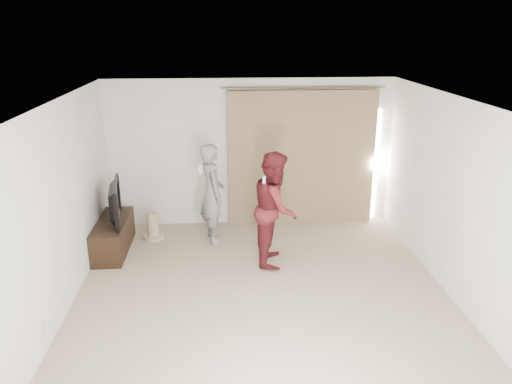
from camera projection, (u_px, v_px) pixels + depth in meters
floor at (263, 299)px, 6.60m from camera, size 5.50×5.50×0.00m
wall_back at (250, 153)px, 8.79m from camera, size 5.00×0.04×2.60m
wall_left at (58, 213)px, 6.02m from camera, size 0.04×5.50×2.60m
ceiling at (264, 102)px, 5.77m from camera, size 5.00×5.50×0.01m
curtain at (302, 159)px, 8.81m from camera, size 2.80×0.11×2.46m
tv_console at (113, 236)px, 7.95m from camera, size 0.46×1.33×0.51m
tv at (110, 202)px, 7.77m from camera, size 0.31×1.09×0.62m
scratching_post at (153, 228)px, 8.43m from camera, size 0.35×0.35×0.47m
person_man at (212, 193)px, 8.18m from camera, size 0.53×0.68×1.66m
person_woman at (275, 208)px, 7.41m from camera, size 0.78×0.93×1.72m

